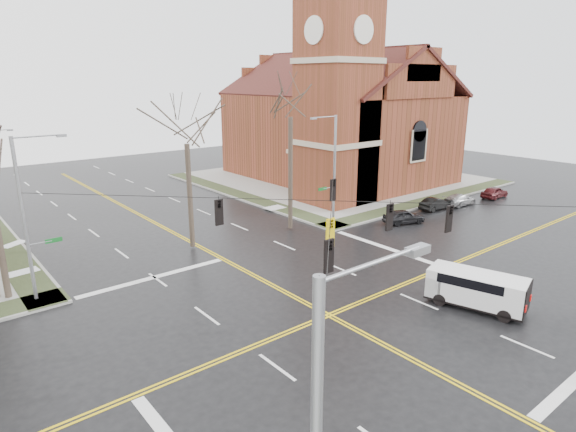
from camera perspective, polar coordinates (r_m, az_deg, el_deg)
ground at (r=25.83m, az=4.85°, el=-11.64°), size 120.00×120.00×0.00m
sidewalks at (r=25.79m, az=4.86°, el=-11.49°), size 80.00×80.00×0.17m
road_markings at (r=25.82m, az=4.85°, el=-11.63°), size 100.00×100.00×0.01m
church at (r=58.03m, az=5.81°, el=12.46°), size 24.28×27.48×27.50m
signal_pole_ne at (r=39.65m, az=5.35°, el=5.76°), size 2.75×0.22×9.00m
signal_pole_nw at (r=29.09m, az=-28.54°, el=0.08°), size 2.75×0.22×9.00m
span_wires at (r=23.60m, az=5.21°, el=1.81°), size 23.02×23.02×0.03m
traffic_signals at (r=23.34m, az=6.30°, el=-0.29°), size 8.21×8.26×1.30m
cargo_van at (r=28.02m, az=21.04°, el=-7.83°), size 3.32×5.42×1.93m
parked_car_a at (r=42.14m, az=13.55°, el=-0.06°), size 3.88×2.58×1.23m
parked_car_b at (r=47.37m, az=17.11°, el=1.40°), size 3.60×1.43×1.17m
parked_car_c at (r=49.81m, az=19.69°, el=1.84°), size 3.91×1.72×1.12m
parked_car_d at (r=54.19m, az=23.28°, el=2.62°), size 3.61×1.48×1.22m
tree_nw_near at (r=34.09m, az=-11.95°, el=9.19°), size 4.00×4.00×11.20m
tree_ne at (r=37.71m, az=0.29°, el=12.54°), size 4.00×4.00×13.40m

